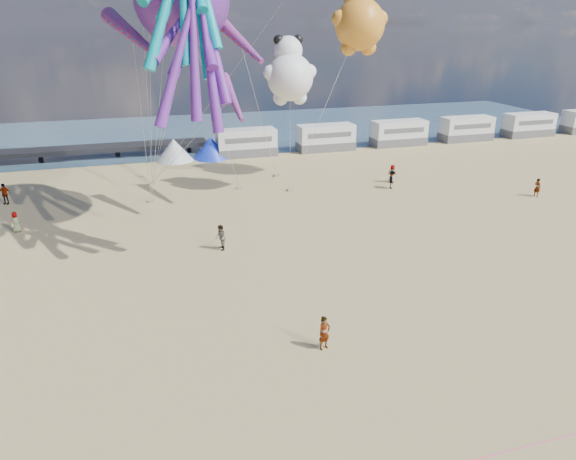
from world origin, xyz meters
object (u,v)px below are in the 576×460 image
object	(u,v)px
tent_blue	(211,147)
beachgoer_3	(4,194)
motorhome_0	(246,143)
motorhome_3	(466,129)
standing_person	(324,333)
windsock_left	(132,35)
beachgoer_5	(537,187)
kite_panda	(290,77)
motorhome_2	(399,133)
windsock_mid	(240,41)
sandbag_d	(276,175)
beachgoer_1	(221,238)
sandbag_a	(151,201)
kite_teddy_orange	(360,24)
beachgoer_6	(16,222)
motorhome_1	(326,138)
sandbag_c	(290,190)
beachgoer_2	(392,180)
tent_white	(174,150)
motorhome_4	(529,125)
sandbag_e	(152,183)
beachgoer_0	(392,174)
sandbag_b	(239,188)
windsock_right	(232,98)

from	to	relation	value
tent_blue	beachgoer_3	distance (m)	21.55
motorhome_0	motorhome_3	distance (m)	28.50
standing_person	windsock_left	distance (m)	22.73
beachgoer_5	kite_panda	bearing A→B (deg)	58.19
motorhome_2	beachgoer_3	world-z (taller)	motorhome_2
windsock_mid	sandbag_d	bearing A→B (deg)	43.30
windsock_mid	motorhome_2	bearing A→B (deg)	20.21
beachgoer_1	sandbag_a	world-z (taller)	beachgoer_1
standing_person	kite_teddy_orange	size ratio (longest dim) A/B	0.22
sandbag_d	sandbag_a	bearing A→B (deg)	-159.26
beachgoer_6	kite_teddy_orange	world-z (taller)	kite_teddy_orange
kite_teddy_orange	windsock_left	world-z (taller)	kite_teddy_orange
motorhome_1	beachgoer_6	world-z (taller)	motorhome_1
sandbag_c	windsock_mid	bearing A→B (deg)	-132.27
tent_blue	beachgoer_2	xyz separation A→B (m)	(13.94, -15.92, -0.38)
sandbag_d	windsock_left	world-z (taller)	windsock_left
tent_white	beachgoer_3	size ratio (longest dim) A/B	2.27
motorhome_3	motorhome_4	size ratio (longest dim) A/B	1.00
windsock_mid	beachgoer_1	bearing A→B (deg)	-138.39
motorhome_2	sandbag_e	xyz separation A→B (m)	(-29.79, -8.47, -1.39)
sandbag_d	kite_panda	xyz separation A→B (m)	(-0.24, -5.38, 9.73)
tent_white	windsock_mid	distance (m)	23.28
beachgoer_2	motorhome_0	bearing A→B (deg)	52.56
standing_person	beachgoer_0	size ratio (longest dim) A/B	0.99
windsock_mid	tent_white	bearing A→B (deg)	80.24
sandbag_b	windsock_left	world-z (taller)	windsock_left
sandbag_a	kite_panda	xyz separation A→B (m)	(11.89, -0.78, 9.73)
beachgoer_0	beachgoer_5	bearing A→B (deg)	-175.80
tent_blue	sandbag_b	size ratio (longest dim) A/B	8.00
motorhome_2	sandbag_e	bearing A→B (deg)	-164.14
beachgoer_1	sandbag_c	world-z (taller)	beachgoer_1
sandbag_c	sandbag_d	world-z (taller)	same
kite_panda	tent_blue	bearing A→B (deg)	106.91
beachgoer_3	motorhome_2	bearing A→B (deg)	29.11
kite_teddy_orange	sandbag_b	bearing A→B (deg)	-156.26
sandbag_a	windsock_left	bearing A→B (deg)	-91.80
beachgoer_0	beachgoer_6	world-z (taller)	beachgoer_0
tent_blue	kite_panda	size ratio (longest dim) A/B	0.62
motorhome_2	motorhome_3	bearing A→B (deg)	0.00
tent_white	kite_panda	bearing A→B (deg)	-58.78
sandbag_b	sandbag_d	world-z (taller)	same
motorhome_3	sandbag_d	distance (m)	28.99
motorhome_0	motorhome_4	size ratio (longest dim) A/B	1.00
sandbag_e	kite_panda	bearing A→B (deg)	-27.43
sandbag_a	sandbag_d	bearing A→B (deg)	20.74
motorhome_3	beachgoer_1	bearing A→B (deg)	-144.97
beachgoer_5	sandbag_d	size ratio (longest dim) A/B	3.23
windsock_right	beachgoer_0	bearing A→B (deg)	1.35
beachgoer_2	sandbag_b	size ratio (longest dim) A/B	3.29
sandbag_b	motorhome_2	bearing A→B (deg)	28.57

